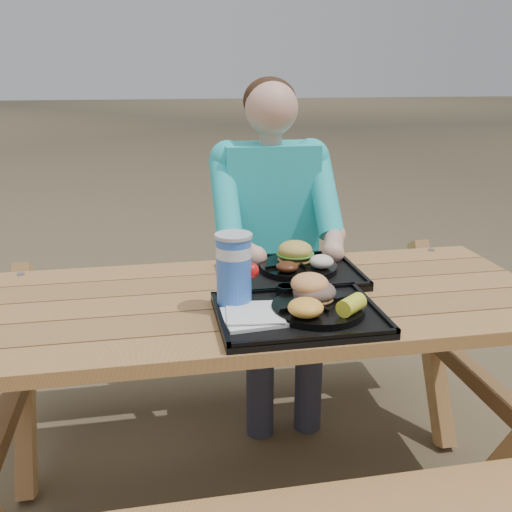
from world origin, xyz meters
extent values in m
plane|color=#999999|center=(0.00, 0.00, 0.00)|extent=(60.00, 60.00, 0.00)
cube|color=black|center=(0.08, -0.19, 0.76)|extent=(0.45, 0.35, 0.02)
cube|color=black|center=(0.14, 0.15, 0.76)|extent=(0.45, 0.35, 0.02)
cylinder|color=black|center=(0.14, -0.19, 0.78)|extent=(0.26, 0.26, 0.02)
cylinder|color=black|center=(0.17, 0.16, 0.78)|extent=(0.26, 0.26, 0.02)
cube|color=white|center=(-0.05, -0.21, 0.78)|extent=(0.17, 0.17, 0.02)
cylinder|color=blue|center=(-0.08, -0.10, 0.87)|extent=(0.10, 0.10, 0.20)
cylinder|color=black|center=(0.08, -0.07, 0.79)|extent=(0.06, 0.06, 0.03)
cylinder|color=#F1AE1A|center=(0.14, -0.06, 0.79)|extent=(0.06, 0.06, 0.03)
ellipsoid|color=#FFBD43|center=(0.09, -0.26, 0.81)|extent=(0.10, 0.10, 0.05)
cube|color=black|center=(-0.03, 0.16, 0.77)|extent=(0.03, 0.15, 0.01)
ellipsoid|color=#4E220F|center=(0.12, 0.09, 0.81)|extent=(0.07, 0.07, 0.03)
ellipsoid|color=white|center=(0.24, 0.11, 0.81)|extent=(0.08, 0.08, 0.04)
camera|label=1|loc=(-0.30, -1.60, 1.41)|focal=40.00mm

